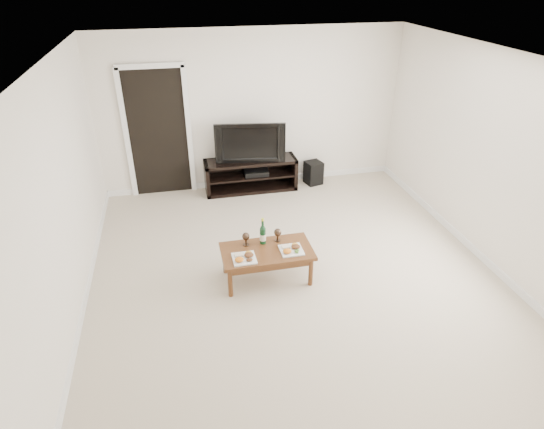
{
  "coord_description": "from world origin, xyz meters",
  "views": [
    {
      "loc": [
        -1.27,
        -4.48,
        3.45
      ],
      "look_at": [
        -0.21,
        0.32,
        0.7
      ],
      "focal_mm": 30.0,
      "sensor_mm": 36.0,
      "label": 1
    }
  ],
  "objects_px": {
    "media_console": "(251,175)",
    "subwoofer": "(313,173)",
    "television": "(250,141)",
    "coffee_table": "(267,264)"
  },
  "relations": [
    {
      "from": "media_console",
      "to": "subwoofer",
      "type": "xyz_separation_m",
      "value": [
        1.12,
        0.02,
        -0.07
      ]
    },
    {
      "from": "subwoofer",
      "to": "media_console",
      "type": "bearing_deg",
      "value": 166.76
    },
    {
      "from": "television",
      "to": "subwoofer",
      "type": "relative_size",
      "value": 2.85
    },
    {
      "from": "media_console",
      "to": "subwoofer",
      "type": "bearing_deg",
      "value": 0.94
    },
    {
      "from": "subwoofer",
      "to": "coffee_table",
      "type": "distance_m",
      "value": 2.89
    },
    {
      "from": "subwoofer",
      "to": "coffee_table",
      "type": "xyz_separation_m",
      "value": [
        -1.37,
        -2.54,
        0.01
      ]
    },
    {
      "from": "media_console",
      "to": "television",
      "type": "xyz_separation_m",
      "value": [
        0.0,
        0.0,
        0.6
      ]
    },
    {
      "from": "subwoofer",
      "to": "coffee_table",
      "type": "relative_size",
      "value": 0.37
    },
    {
      "from": "television",
      "to": "coffee_table",
      "type": "height_order",
      "value": "television"
    },
    {
      "from": "coffee_table",
      "to": "media_console",
      "type": "bearing_deg",
      "value": 84.32
    }
  ]
}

